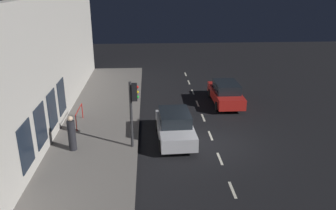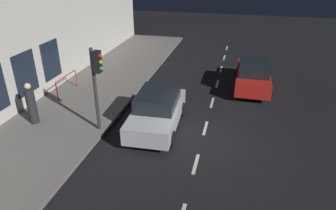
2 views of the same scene
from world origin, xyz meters
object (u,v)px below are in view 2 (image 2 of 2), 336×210
traffic_light (96,75)px  pedestrian_0 (31,105)px  parked_car_0 (253,75)px  parked_car_1 (157,110)px

traffic_light → pedestrian_0: (3.07, 0.17, -1.53)m
parked_car_0 → parked_car_1: size_ratio=1.05×
parked_car_0 → parked_car_1: (3.94, 5.41, -0.00)m
parked_car_1 → pedestrian_0: 5.32m
pedestrian_0 → parked_car_0: bearing=-13.8°
traffic_light → pedestrian_0: bearing=3.1°
traffic_light → parked_car_1: 2.91m
traffic_light → parked_car_0: 8.96m
traffic_light → parked_car_1: traffic_light is taller
traffic_light → pedestrian_0: 3.43m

